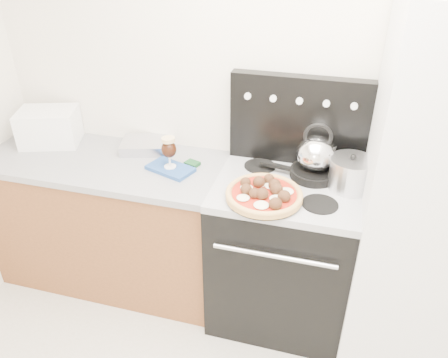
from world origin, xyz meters
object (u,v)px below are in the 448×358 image
(base_cabinet, at_px, (113,223))
(stock_pot, at_px, (350,175))
(pizza, at_px, (264,193))
(pizza_pan, at_px, (264,199))
(stove_body, at_px, (282,254))
(beer_glass, at_px, (169,152))
(tea_kettle, at_px, (316,151))
(oven_mitt, at_px, (170,169))
(skillet, at_px, (314,173))
(fridge, at_px, (432,201))
(toaster_oven, at_px, (49,127))

(base_cabinet, xyz_separation_m, stock_pot, (1.41, 0.02, 0.57))
(pizza, bearing_deg, pizza_pan, -90.00)
(stove_body, xyz_separation_m, beer_glass, (-0.67, 0.00, 0.57))
(tea_kettle, bearing_deg, pizza, -130.00)
(oven_mitt, xyz_separation_m, pizza, (0.57, -0.18, 0.05))
(beer_glass, xyz_separation_m, pizza, (0.57, -0.18, -0.06))
(pizza_pan, relative_size, tea_kettle, 1.63)
(pizza, bearing_deg, skillet, 53.58)
(fridge, bearing_deg, oven_mitt, 178.76)
(fridge, relative_size, beer_glass, 10.26)
(base_cabinet, height_order, tea_kettle, tea_kettle)
(base_cabinet, distance_m, pizza, 1.16)
(base_cabinet, relative_size, oven_mitt, 5.58)
(pizza_pan, bearing_deg, beer_glass, 162.19)
(stove_body, relative_size, tea_kettle, 3.91)
(stove_body, bearing_deg, fridge, -2.05)
(stove_body, bearing_deg, beer_glass, 179.60)
(pizza_pan, relative_size, pizza, 0.96)
(beer_glass, xyz_separation_m, stock_pot, (0.98, 0.04, -0.02))
(stove_body, relative_size, pizza_pan, 2.41)
(oven_mitt, xyz_separation_m, skillet, (0.79, 0.11, 0.03))
(base_cabinet, relative_size, stove_body, 1.65)
(base_cabinet, xyz_separation_m, toaster_oven, (-0.42, 0.12, 0.58))
(stove_body, xyz_separation_m, stock_pot, (0.31, 0.05, 0.56))
(beer_glass, bearing_deg, pizza, -17.81)
(fridge, xyz_separation_m, skillet, (-0.58, 0.14, -0.01))
(stove_body, height_order, pizza_pan, pizza_pan)
(oven_mitt, height_order, pizza_pan, pizza_pan)
(pizza_pan, bearing_deg, oven_mitt, 162.19)
(base_cabinet, bearing_deg, stock_pot, 0.95)
(fridge, relative_size, skillet, 7.47)
(fridge, height_order, beer_glass, fridge)
(oven_mitt, bearing_deg, fridge, -1.24)
(fridge, bearing_deg, stove_body, 177.95)
(base_cabinet, bearing_deg, stove_body, -1.30)
(pizza_pan, height_order, pizza, pizza)
(pizza_pan, xyz_separation_m, skillet, (0.22, 0.29, 0.02))
(beer_glass, bearing_deg, stove_body, -0.40)
(stove_body, relative_size, beer_glass, 4.75)
(base_cabinet, bearing_deg, oven_mitt, -2.66)
(skillet, bearing_deg, toaster_oven, 179.01)
(base_cabinet, bearing_deg, toaster_oven, 164.40)
(toaster_oven, bearing_deg, stock_pot, -21.77)
(base_cabinet, height_order, stove_body, stove_body)
(oven_mitt, distance_m, pizza_pan, 0.60)
(toaster_oven, distance_m, pizza, 1.47)
(base_cabinet, height_order, pizza, pizza)
(pizza, bearing_deg, oven_mitt, 162.19)
(toaster_oven, bearing_deg, oven_mitt, -27.95)
(beer_glass, bearing_deg, stock_pot, 2.57)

